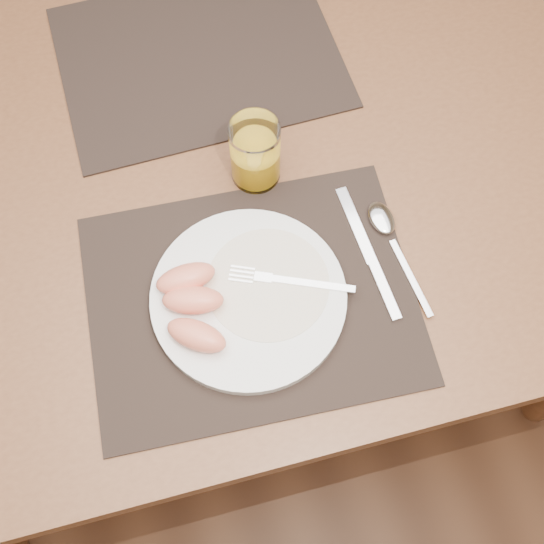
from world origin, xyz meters
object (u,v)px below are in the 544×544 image
at_px(fork, 280,280).
at_px(placemat_near, 251,299).
at_px(plate, 249,298).
at_px(juice_glass, 255,155).
at_px(table, 234,194).
at_px(spoon, 386,227).
at_px(placemat_far, 199,57).
at_px(knife, 373,263).

bearing_deg(fork, placemat_near, -167.99).
xyz_separation_m(plate, juice_glass, (0.06, 0.20, 0.04)).
bearing_deg(juice_glass, table, 143.26).
relative_size(plate, fork, 1.61).
bearing_deg(spoon, placemat_near, -165.11).
bearing_deg(plate, juice_glass, 73.10).
bearing_deg(placemat_far, juice_glass, -81.66).
distance_m(table, placemat_near, 0.24).
height_order(plate, fork, fork).
relative_size(placemat_far, fork, 2.69).
relative_size(table, spoon, 7.28).
height_order(placemat_near, juice_glass, juice_glass).
distance_m(placemat_far, knife, 0.46).
bearing_deg(table, plate, -96.92).
distance_m(knife, juice_glass, 0.23).
xyz_separation_m(placemat_far, knife, (0.16, -0.43, 0.00)).
bearing_deg(placemat_near, spoon, 14.89).
height_order(placemat_near, fork, fork).
bearing_deg(juice_glass, placemat_near, -105.88).
height_order(table, plate, plate).
relative_size(placemat_near, juice_glass, 4.06).
distance_m(plate, juice_glass, 0.21).
height_order(fork, juice_glass, juice_glass).
bearing_deg(fork, juice_glass, 86.48).
bearing_deg(juice_glass, spoon, -41.05).
relative_size(placemat_far, juice_glass, 4.06).
distance_m(plate, knife, 0.18).
height_order(knife, spoon, spoon).
height_order(table, spoon, spoon).
distance_m(table, juice_glass, 0.14).
bearing_deg(spoon, knife, -125.88).
bearing_deg(placemat_far, spoon, -63.04).
bearing_deg(fork, placemat_far, 93.25).
relative_size(table, knife, 6.35).
distance_m(plate, fork, 0.05).
height_order(plate, spoon, plate).
relative_size(plate, juice_glass, 2.44).
bearing_deg(knife, placemat_far, 110.23).
height_order(table, placemat_near, placemat_near).
distance_m(table, placemat_far, 0.24).
relative_size(placemat_near, plate, 1.67).
bearing_deg(spoon, juice_glass, 138.95).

